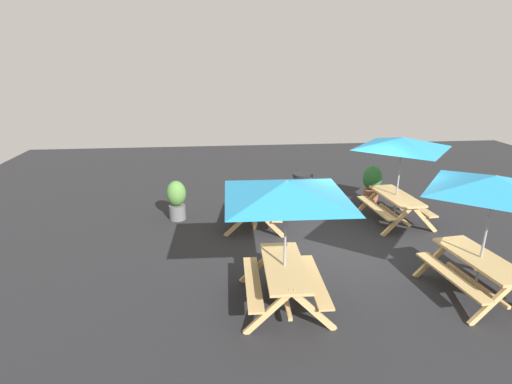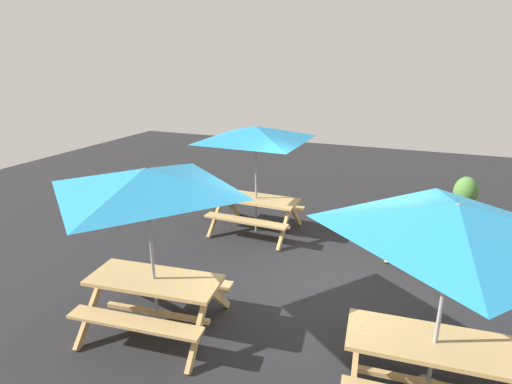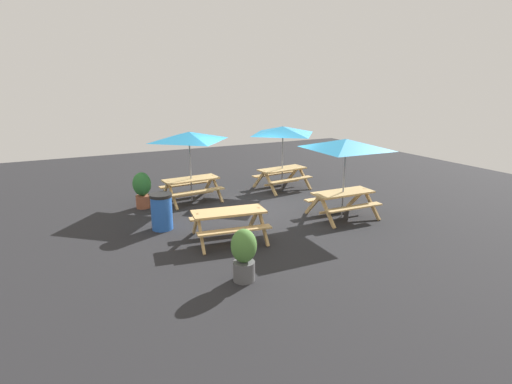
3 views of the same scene
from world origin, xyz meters
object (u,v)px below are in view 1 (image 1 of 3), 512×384
at_px(picnic_table_0, 286,199).
at_px(picnic_table_3, 402,149).
at_px(picnic_table_2, 256,204).
at_px(potted_plant_0, 372,182).
at_px(trash_bin_blue, 302,189).
at_px(potted_plant_1, 177,199).
at_px(picnic_table_1, 494,193).

relative_size(picnic_table_0, picnic_table_3, 1.21).
distance_m(picnic_table_2, potted_plant_0, 3.92).
bearing_deg(picnic_table_2, potted_plant_0, -60.93).
height_order(picnic_table_2, potted_plant_0, potted_plant_0).
bearing_deg(trash_bin_blue, potted_plant_0, -88.12).
xyz_separation_m(picnic_table_0, potted_plant_1, (4.22, 2.22, -1.41)).
distance_m(picnic_table_2, picnic_table_3, 3.97).
distance_m(trash_bin_blue, potted_plant_0, 2.16).
distance_m(picnic_table_1, potted_plant_0, 5.27).
relative_size(picnic_table_1, potted_plant_0, 2.05).
distance_m(picnic_table_1, trash_bin_blue, 5.69).
bearing_deg(potted_plant_1, picnic_table_2, -105.20).
distance_m(picnic_table_2, trash_bin_blue, 2.00).
relative_size(picnic_table_2, trash_bin_blue, 2.02).
bearing_deg(potted_plant_0, picnic_table_3, -178.66).
height_order(picnic_table_1, potted_plant_1, picnic_table_1).
bearing_deg(potted_plant_1, picnic_table_0, -152.23).
bearing_deg(picnic_table_1, potted_plant_1, 47.27).
xyz_separation_m(picnic_table_2, trash_bin_blue, (1.31, -1.51, -0.07)).
height_order(picnic_table_3, potted_plant_1, picnic_table_3).
height_order(picnic_table_2, trash_bin_blue, trash_bin_blue).
relative_size(picnic_table_3, potted_plant_0, 2.05).
xyz_separation_m(picnic_table_1, trash_bin_blue, (5.02, 2.21, -1.49)).
height_order(picnic_table_0, potted_plant_1, picnic_table_0).
relative_size(picnic_table_3, potted_plant_1, 2.15).
xyz_separation_m(trash_bin_blue, potted_plant_1, (-0.74, 3.60, 0.09)).
xyz_separation_m(picnic_table_1, picnic_table_3, (3.49, 0.01, 0.00)).
relative_size(picnic_table_0, picnic_table_2, 1.43).
relative_size(picnic_table_2, potted_plant_1, 1.82).
xyz_separation_m(picnic_table_1, potted_plant_0, (5.09, 0.05, -1.36)).
height_order(picnic_table_1, trash_bin_blue, picnic_table_1).
distance_m(picnic_table_3, potted_plant_1, 6.02).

